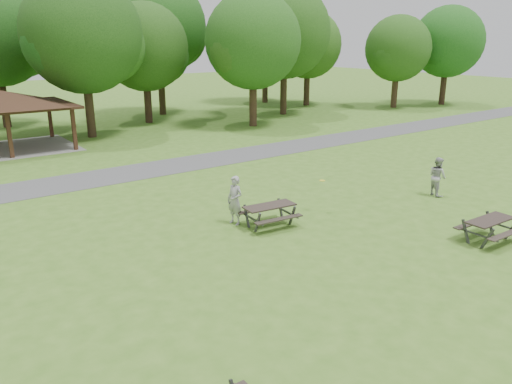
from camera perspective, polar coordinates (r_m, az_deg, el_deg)
name	(u,v)px	position (r m, az deg, el deg)	size (l,w,h in m)	color
ground	(308,270)	(15.42, 5.92, -8.84)	(160.00, 160.00, 0.00)	#457421
asphalt_path	(126,173)	(26.80, -14.59, 2.08)	(120.00, 3.20, 0.02)	#4D4D4F
tree_row_e	(84,37)	(37.03, -19.07, 16.37)	(8.40, 8.00, 11.02)	black
tree_row_f	(145,50)	(42.48, -12.52, 15.59)	(7.35, 7.00, 9.55)	black
tree_row_g	(254,44)	(39.87, -0.26, 16.60)	(7.77, 7.40, 10.25)	#322016
tree_row_h	(285,35)	(46.33, 3.35, 17.52)	(8.61, 8.20, 11.37)	#2E2014
tree_row_i	(308,46)	(52.90, 6.00, 16.21)	(7.14, 6.80, 9.52)	black
tree_row_j	(398,50)	(52.86, 15.93, 15.29)	(6.72, 6.40, 8.96)	#332116
tree_deep_c	(159,30)	(46.92, -10.99, 17.76)	(8.82, 8.40, 11.90)	#2F2015
tree_deep_d	(266,35)	(55.08, 1.14, 17.49)	(8.40, 8.00, 11.27)	#312215
tree_flank_right	(448,44)	(56.85, 21.10, 15.51)	(7.56, 7.20, 9.97)	black
picnic_table_middle	(270,210)	(18.54, 1.56, -2.09)	(2.11, 1.77, 0.85)	#2C2420
picnic_table_far	(489,224)	(18.96, 25.13, -3.38)	(1.95, 1.60, 0.83)	#2A221E
frisbee_in_flight	(322,181)	(20.05, 7.58, 1.31)	(0.30, 0.30, 0.02)	yellow
frisbee_thrower	(235,200)	(18.67, -2.43, -0.96)	(0.68, 0.45, 1.86)	#9C9D9F
frisbee_catcher	(437,176)	(23.51, 20.02, 1.68)	(0.85, 0.66, 1.75)	#ACACAE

